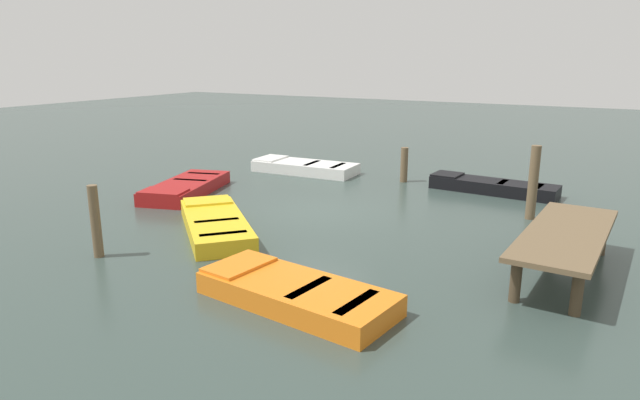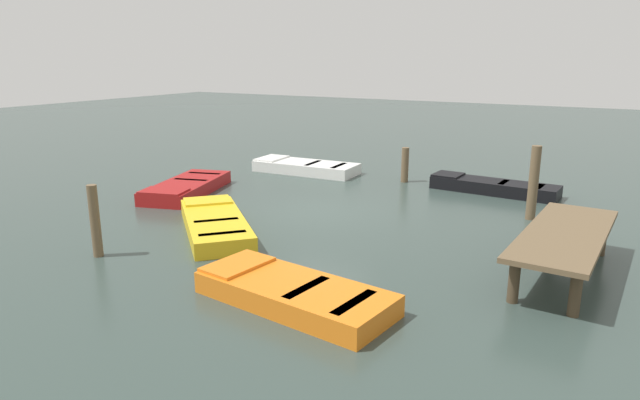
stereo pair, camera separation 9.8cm
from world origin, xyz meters
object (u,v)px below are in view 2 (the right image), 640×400
at_px(mooring_piling_mid_right, 95,221).
at_px(dock_segment, 565,238).
at_px(mooring_piling_near_left, 405,165).
at_px(rowboat_black, 493,186).
at_px(rowboat_white, 305,167).
at_px(rowboat_orange, 293,292).
at_px(mooring_piling_mid_left, 533,183).
at_px(rowboat_red, 187,187).
at_px(rowboat_yellow, 215,223).

bearing_deg(mooring_piling_mid_right, dock_segment, 112.86).
bearing_deg(mooring_piling_near_left, rowboat_black, 88.10).
xyz_separation_m(rowboat_black, rowboat_white, (0.23, -7.00, 0.00)).
height_order(rowboat_black, rowboat_orange, same).
distance_m(mooring_piling_mid_left, mooring_piling_near_left, 5.41).
distance_m(rowboat_red, mooring_piling_near_left, 7.53).
xyz_separation_m(dock_segment, rowboat_black, (-6.51, -2.85, -0.60)).
distance_m(rowboat_black, mooring_piling_mid_right, 12.13).
height_order(mooring_piling_mid_left, mooring_piling_mid_right, mooring_piling_mid_left).
bearing_deg(rowboat_orange, mooring_piling_mid_right, 8.34).
xyz_separation_m(dock_segment, rowboat_red, (-1.49, -11.44, -0.60)).
xyz_separation_m(rowboat_orange, mooring_piling_near_left, (-10.39, -1.90, 0.40)).
bearing_deg(mooring_piling_near_left, dock_segment, 41.91).
bearing_deg(mooring_piling_near_left, mooring_piling_mid_right, -16.97).
xyz_separation_m(rowboat_white, mooring_piling_near_left, (-0.33, 3.91, 0.40)).
bearing_deg(rowboat_red, dock_segment, 66.34).
distance_m(rowboat_red, mooring_piling_mid_right, 5.85).
relative_size(mooring_piling_mid_right, mooring_piling_near_left, 1.33).
height_order(rowboat_white, rowboat_red, same).
relative_size(rowboat_orange, mooring_piling_mid_left, 1.89).
height_order(rowboat_yellow, mooring_piling_mid_left, mooring_piling_mid_left).
bearing_deg(rowboat_yellow, rowboat_red, 4.88).
bearing_deg(mooring_piling_near_left, rowboat_orange, 10.35).
relative_size(rowboat_orange, rowboat_white, 0.95).
xyz_separation_m(rowboat_yellow, rowboat_orange, (2.61, 4.00, 0.00)).
bearing_deg(rowboat_red, mooring_piling_near_left, 116.70).
bearing_deg(mooring_piling_mid_right, rowboat_orange, 90.86).
height_order(rowboat_yellow, mooring_piling_near_left, mooring_piling_near_left).
bearing_deg(rowboat_orange, dock_segment, -129.47).
relative_size(rowboat_red, mooring_piling_mid_right, 2.50).
bearing_deg(dock_segment, rowboat_orange, -43.76).
bearing_deg(mooring_piling_near_left, rowboat_yellow, -15.11).
xyz_separation_m(rowboat_black, rowboat_red, (5.02, -8.60, 0.00)).
bearing_deg(mooring_piling_mid_left, rowboat_red, -76.44).
relative_size(dock_segment, rowboat_red, 1.11).
bearing_deg(mooring_piling_mid_right, mooring_piling_mid_left, 134.71).
bearing_deg(dock_segment, rowboat_black, -153.20).
bearing_deg(mooring_piling_mid_right, rowboat_red, -156.59).
bearing_deg(dock_segment, mooring_piling_near_left, -134.90).
height_order(rowboat_red, mooring_piling_mid_left, mooring_piling_mid_left).
distance_m(rowboat_yellow, rowboat_black, 9.26).
bearing_deg(rowboat_yellow, mooring_piling_near_left, -62.29).
distance_m(rowboat_white, mooring_piling_mid_left, 8.94).
bearing_deg(dock_segment, rowboat_red, -94.25).
bearing_deg(rowboat_white, rowboat_black, 179.39).
bearing_deg(rowboat_orange, rowboat_white, -52.53).
relative_size(rowboat_black, rowboat_white, 1.02).
bearing_deg(mooring_piling_mid_left, mooring_piling_mid_right, -45.29).
bearing_deg(rowboat_black, rowboat_red, 34.14).
bearing_deg(dock_segment, rowboat_white, -119.37).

